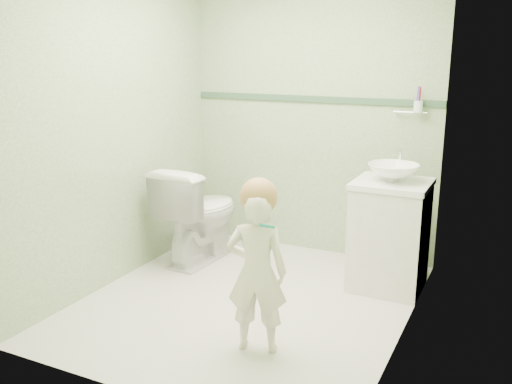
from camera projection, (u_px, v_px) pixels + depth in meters
The scene contains 12 objects.
ground at pixel (247, 302), 4.04m from camera, with size 2.50×2.50×0.00m, color beige.
room_shell at pixel (246, 136), 3.74m from camera, with size 2.50×2.54×2.40m.
trim_stripe at pixel (312, 99), 4.79m from camera, with size 2.20×0.02×0.05m, color #36553D.
vanity at pixel (389, 237), 4.20m from camera, with size 0.52×0.50×0.80m, color beige.
counter at pixel (393, 184), 4.09m from camera, with size 0.54×0.52×0.04m, color white.
basin at pixel (393, 172), 4.07m from camera, with size 0.37×0.37×0.13m, color white.
faucet at pixel (399, 157), 4.22m from camera, with size 0.03×0.13×0.18m.
cup_holder at pixel (417, 106), 4.36m from camera, with size 0.26×0.07×0.21m.
toilet at pixel (200, 213), 4.76m from camera, with size 0.46×0.81×0.83m, color white.
toddler at pixel (257, 273), 3.29m from camera, with size 0.36×0.24×0.98m, color white.
hair_cap at pixel (259, 196), 3.20m from camera, with size 0.22×0.22×0.22m, color #AE7B47.
teal_toothbrush at pixel (266, 225), 3.08m from camera, with size 0.10×0.14×0.08m.
Camera 1 is at (1.69, -3.32, 1.77)m, focal length 39.45 mm.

